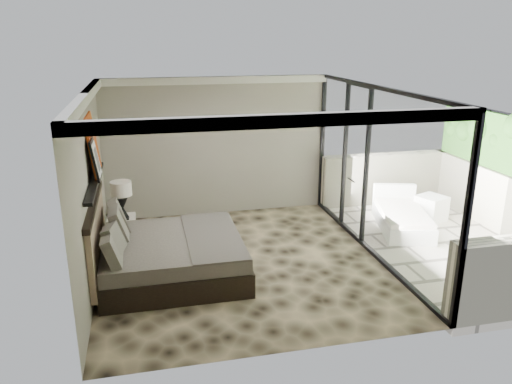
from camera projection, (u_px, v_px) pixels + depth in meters
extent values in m
plane|color=black|center=(241.00, 262.00, 8.18)|extent=(5.00, 5.00, 0.00)
cube|color=silver|center=(240.00, 90.00, 7.34)|extent=(4.50, 5.00, 0.02)
cube|color=gray|center=(217.00, 147.00, 10.07)|extent=(4.50, 0.02, 2.80)
cube|color=gray|center=(90.00, 190.00, 7.28)|extent=(0.02, 5.00, 2.80)
cube|color=white|center=(374.00, 172.00, 8.24)|extent=(0.08, 5.00, 2.80)
cube|color=beige|center=(445.00, 245.00, 8.99)|extent=(3.00, 5.00, 0.12)
cube|color=black|center=(95.00, 181.00, 7.36)|extent=(0.12, 2.20, 0.05)
cube|color=black|center=(174.00, 264.00, 7.72)|extent=(2.13, 2.03, 0.37)
cube|color=#514C43|center=(173.00, 246.00, 7.63)|extent=(2.07, 1.97, 0.22)
cube|color=#49453F|center=(212.00, 236.00, 7.73)|extent=(0.81, 2.01, 0.03)
cube|color=#7E6D50|center=(97.00, 238.00, 7.33)|extent=(0.08, 2.13, 1.02)
cube|color=black|center=(122.00, 232.00, 8.80)|extent=(0.63, 0.63, 0.49)
cone|color=black|center=(123.00, 213.00, 8.67)|extent=(0.21, 0.21, 0.19)
cone|color=black|center=(122.00, 203.00, 8.61)|extent=(0.21, 0.21, 0.19)
cylinder|color=silver|center=(121.00, 188.00, 8.54)|extent=(0.36, 0.36, 0.25)
cube|color=red|center=(93.00, 144.00, 7.60)|extent=(0.13, 0.90, 0.90)
cube|color=black|center=(95.00, 159.00, 7.31)|extent=(0.11, 0.50, 0.60)
cube|color=white|center=(431.00, 208.00, 9.98)|extent=(0.65, 0.65, 0.50)
cube|color=white|center=(402.00, 222.00, 9.56)|extent=(1.25, 1.84, 0.29)
cube|color=silver|center=(403.00, 212.00, 9.50)|extent=(1.18, 1.73, 0.08)
cube|color=white|center=(394.00, 193.00, 10.21)|extent=(0.85, 0.34, 0.37)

